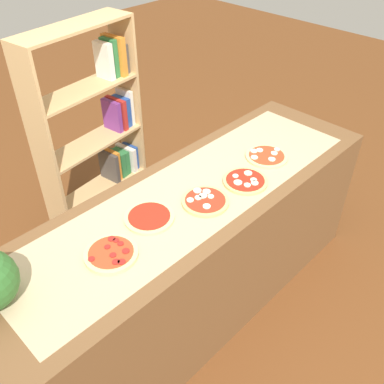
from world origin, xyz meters
name	(u,v)px	position (x,y,z in m)	size (l,w,h in m)	color
ground_plane	(192,302)	(0.00, 0.00, 0.00)	(12.00, 12.00, 0.00)	brown
counter	(192,254)	(0.00, 0.00, 0.46)	(2.47, 0.74, 0.92)	brown
parchment_paper	(192,195)	(0.00, 0.00, 0.92)	(2.16, 0.58, 0.00)	tan
pizza_pepperoni_0	(111,254)	(-0.58, -0.05, 0.93)	(0.25, 0.25, 0.03)	#E5C17F
pizza_plain_1	(149,217)	(-0.29, 0.02, 0.93)	(0.26, 0.26, 0.02)	#E5C17F
pizza_mozzarella_2	(205,201)	(0.00, -0.10, 0.93)	(0.25, 0.25, 0.03)	#DBB26B
pizza_mozzarella_3	(245,181)	(0.29, -0.13, 0.93)	(0.25, 0.25, 0.02)	#DBB26B
pizza_mozzarella_4	(266,156)	(0.58, -0.07, 0.93)	(0.26, 0.26, 0.02)	#E5C17F
bookshelf	(105,145)	(0.15, 1.03, 0.73)	(0.82, 0.34, 1.59)	tan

